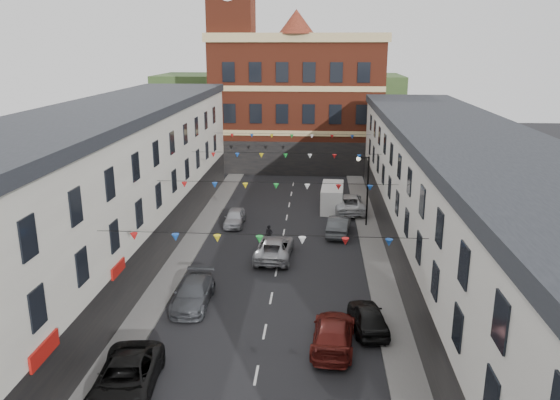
% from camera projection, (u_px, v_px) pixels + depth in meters
% --- Properties ---
extents(ground, '(160.00, 160.00, 0.00)m').
position_uv_depth(ground, '(271.00, 298.00, 32.92)').
color(ground, black).
rests_on(ground, ground).
extents(pavement_left, '(1.80, 64.00, 0.15)m').
position_uv_depth(pavement_left, '(168.00, 280.00, 35.28)').
color(pavement_left, '#605E5B').
rests_on(pavement_left, ground).
extents(pavement_right, '(1.80, 64.00, 0.15)m').
position_uv_depth(pavement_right, '(383.00, 286.00, 34.34)').
color(pavement_right, '#605E5B').
rests_on(pavement_right, ground).
extents(terrace_left, '(8.40, 56.00, 10.70)m').
position_uv_depth(terrace_left, '(80.00, 205.00, 33.21)').
color(terrace_left, beige).
rests_on(terrace_left, ground).
extents(terrace_right, '(8.40, 56.00, 9.70)m').
position_uv_depth(terrace_right, '(474.00, 221.00, 31.74)').
color(terrace_right, beige).
rests_on(terrace_right, ground).
extents(civic_building, '(20.60, 13.30, 18.50)m').
position_uv_depth(civic_building, '(297.00, 100.00, 67.08)').
color(civic_building, maroon).
rests_on(civic_building, ground).
extents(clock_tower, '(5.60, 5.60, 30.00)m').
position_uv_depth(clock_tower, '(232.00, 43.00, 62.90)').
color(clock_tower, maroon).
rests_on(clock_tower, ground).
extents(distant_hill, '(40.00, 14.00, 10.00)m').
position_uv_depth(distant_hill, '(279.00, 105.00, 91.29)').
color(distant_hill, '#2B4520').
rests_on(distant_hill, ground).
extents(street_lamp, '(1.10, 0.36, 6.00)m').
position_uv_depth(street_lamp, '(365.00, 182.00, 44.83)').
color(street_lamp, black).
rests_on(street_lamp, ground).
extents(car_left_c, '(3.06, 5.78, 1.55)m').
position_uv_depth(car_left_c, '(126.00, 378.00, 23.70)').
color(car_left_c, black).
rests_on(car_left_c, ground).
extents(car_left_d, '(2.04, 4.95, 1.43)m').
position_uv_depth(car_left_d, '(193.00, 293.00, 31.92)').
color(car_left_d, '#46494E').
rests_on(car_left_d, ground).
extents(car_left_e, '(1.68, 4.00, 1.35)m').
position_uv_depth(car_left_e, '(235.00, 217.00, 46.10)').
color(car_left_e, '#999BA2').
rests_on(car_left_e, ground).
extents(car_right_c, '(2.51, 5.27, 1.48)m').
position_uv_depth(car_right_c, '(333.00, 333.00, 27.46)').
color(car_right_c, '#5E1712').
rests_on(car_right_c, ground).
extents(car_right_d, '(2.23, 4.44, 1.45)m').
position_uv_depth(car_right_d, '(368.00, 317.00, 29.15)').
color(car_right_d, black).
rests_on(car_right_d, ground).
extents(car_right_e, '(2.21, 4.81, 1.53)m').
position_uv_depth(car_right_e, '(339.00, 225.00, 43.82)').
color(car_right_e, '#414447').
rests_on(car_right_e, ground).
extents(car_right_f, '(3.12, 6.11, 1.65)m').
position_uv_depth(car_right_f, '(348.00, 203.00, 49.82)').
color(car_right_f, silver).
rests_on(car_right_f, ground).
extents(moving_car, '(2.70, 5.53, 1.51)m').
position_uv_depth(moving_car, '(274.00, 248.00, 39.00)').
color(moving_car, '#A2A3A9').
rests_on(moving_car, ground).
extents(white_van, '(2.23, 5.16, 2.24)m').
position_uv_depth(white_van, '(332.00, 197.00, 50.49)').
color(white_van, silver).
rests_on(white_van, ground).
extents(pedestrian, '(0.65, 0.49, 1.60)m').
position_uv_depth(pedestrian, '(269.00, 235.00, 41.39)').
color(pedestrian, black).
rests_on(pedestrian, ground).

